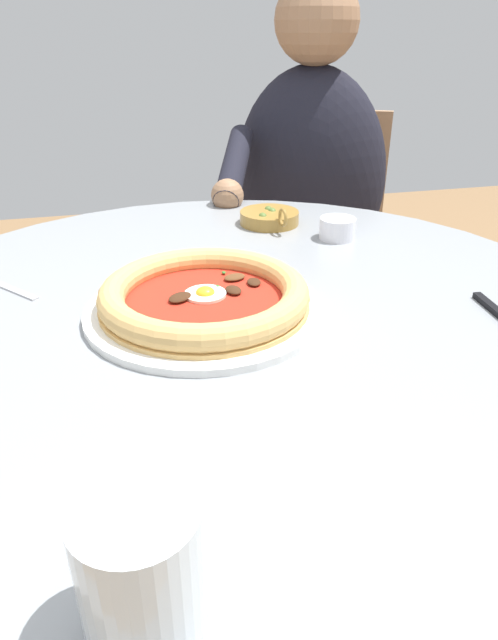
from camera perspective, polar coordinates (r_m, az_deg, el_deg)
The scene contains 8 objects.
dining_table at distance 0.83m, azimuth -1.46°, elevation -7.20°, with size 1.06×1.06×0.73m.
pizza_on_plate at distance 0.74m, azimuth -4.56°, elevation 2.22°, with size 0.32×0.32×0.05m.
water_glass at distance 0.38m, azimuth -10.93°, elevation -24.47°, with size 0.08×0.08×0.10m.
ramekin_capers at distance 1.02m, azimuth 9.04°, elevation 9.34°, with size 0.06×0.06×0.04m.
olive_pan at distance 1.09m, azimuth 2.12°, elevation 10.46°, with size 0.14×0.11×0.05m.
fork_utensil at distance 0.90m, azimuth -23.98°, elevation 3.28°, with size 0.13×0.11×0.00m.
diner_person at distance 1.55m, azimuth 5.73°, elevation 7.33°, with size 0.46×0.52×1.19m.
cafe_chair_diner at distance 1.69m, azimuth 6.47°, elevation 8.53°, with size 0.59×0.59×0.86m.
Camera 1 is at (-0.67, 0.14, 1.07)m, focal length 31.25 mm.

